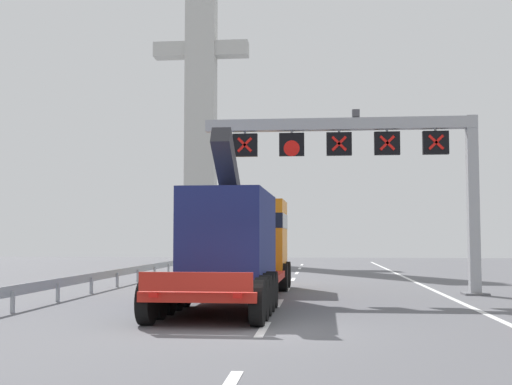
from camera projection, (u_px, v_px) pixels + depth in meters
name	position (u px, v px, depth m)	size (l,w,h in m)	color
ground	(249.00, 330.00, 15.11)	(112.00, 112.00, 0.00)	#5B5B60
lane_markings	(291.00, 284.00, 30.49)	(0.20, 45.62, 0.01)	silver
edge_line_right	(434.00, 291.00, 26.46)	(0.20, 63.00, 0.01)	silver
overhead_lane_gantry	(375.00, 152.00, 25.20)	(10.57, 0.90, 7.00)	#9EA0A5
heavy_haul_truck_red	(241.00, 241.00, 23.33)	(3.14, 14.09, 5.30)	red
guardrail_left	(104.00, 276.00, 26.79)	(0.13, 26.11, 0.76)	#999EA3
bridge_pylon_distant	(201.00, 86.00, 62.59)	(9.00, 2.00, 32.14)	#B7B7B2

